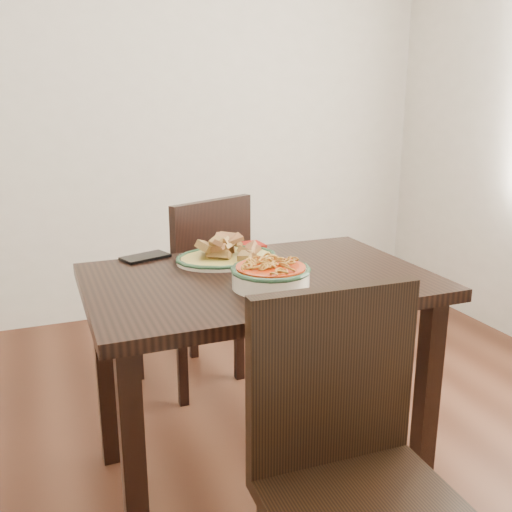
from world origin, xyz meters
name	(u,v)px	position (x,y,z in m)	size (l,w,h in m)	color
floor	(266,471)	(0.00, 0.00, 0.00)	(3.50, 3.50, 0.00)	#3B1E13
wall_back	(151,98)	(0.00, 1.75, 1.30)	(3.50, 0.10, 2.60)	silver
dining_table	(258,308)	(-0.04, -0.02, 0.64)	(1.09, 0.73, 0.75)	black
chair_far	(198,283)	(-0.04, 0.71, 0.50)	(0.55, 0.55, 0.89)	black
chair_near	(352,466)	(-0.08, -0.68, 0.50)	(0.43, 0.43, 0.89)	black
fish_plate	(226,249)	(-0.08, 0.18, 0.79)	(0.35, 0.27, 0.11)	#F2E6CC
noodle_bowl	(271,273)	(-0.05, -0.14, 0.79)	(0.24, 0.24, 0.08)	white
smartphone	(145,257)	(-0.34, 0.32, 0.76)	(0.17, 0.09, 0.01)	black
napkin	(248,245)	(0.06, 0.34, 0.76)	(0.11, 0.10, 0.01)	maroon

